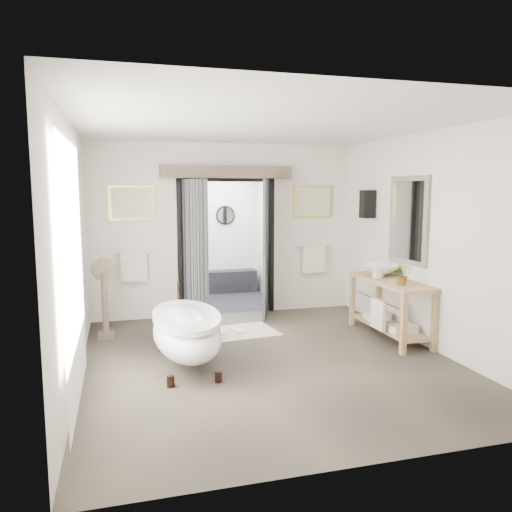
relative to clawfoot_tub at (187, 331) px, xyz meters
name	(u,v)px	position (x,y,z in m)	size (l,w,h in m)	color
ground_plane	(269,361)	(1.01, -0.11, -0.43)	(5.00, 5.00, 0.00)	brown
room_shell	(269,213)	(0.97, -0.22, 1.43)	(4.52, 5.02, 2.91)	silver
shower_room	(211,252)	(1.01, 3.88, 0.48)	(2.22, 2.01, 2.51)	#222328
back_wall_dressing	(229,224)	(1.01, 2.20, 1.13)	(3.82, 0.78, 2.52)	black
clawfoot_tub	(187,331)	(0.00, 0.00, 0.00)	(0.80, 1.80, 0.88)	black
vanity	(389,304)	(2.96, 0.37, 0.08)	(0.57, 1.60, 0.85)	tan
pedestal_mirror	(105,304)	(-0.98, 1.45, 0.08)	(0.35, 0.23, 1.18)	#71614F
rug	(235,332)	(0.88, 1.20, -0.42)	(1.20, 0.80, 0.01)	beige
slippers	(229,331)	(0.78, 1.17, -0.39)	(0.41, 0.27, 0.05)	white
basin	(381,271)	(2.98, 0.67, 0.51)	(0.52, 0.52, 0.18)	white
plant	(402,275)	(2.93, 0.01, 0.56)	(0.25, 0.21, 0.27)	gray
soap_bottle_a	(377,271)	(2.84, 0.52, 0.53)	(0.10, 0.10, 0.21)	gray
soap_bottle_b	(371,268)	(2.97, 0.94, 0.50)	(0.13, 0.13, 0.17)	gray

